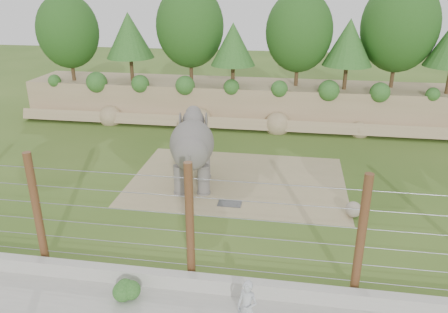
# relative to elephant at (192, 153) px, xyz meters

# --- Properties ---
(ground) EXTENTS (90.00, 90.00, 0.00)m
(ground) POSITION_rel_elephant_xyz_m (1.47, -2.15, -1.61)
(ground) COLOR #35571A
(ground) RESTS_ON ground
(back_embankment) EXTENTS (30.00, 5.52, 8.77)m
(back_embankment) POSITION_rel_elephant_xyz_m (2.06, 10.52, 2.36)
(back_embankment) COLOR #98805B
(back_embankment) RESTS_ON ground
(dirt_patch) EXTENTS (10.00, 7.00, 0.02)m
(dirt_patch) POSITION_rel_elephant_xyz_m (1.97, 0.85, -1.60)
(dirt_patch) COLOR #9C8E64
(dirt_patch) RESTS_ON ground
(drain_grate) EXTENTS (1.00, 0.60, 0.03)m
(drain_grate) POSITION_rel_elephant_xyz_m (1.94, -1.56, -1.57)
(drain_grate) COLOR #262628
(drain_grate) RESTS_ON dirt_patch
(elephant) EXTENTS (2.37, 4.21, 3.22)m
(elephant) POSITION_rel_elephant_xyz_m (0.00, 0.00, 0.00)
(elephant) COLOR slate
(elephant) RESTS_ON ground
(stone_ball) EXTENTS (0.64, 0.64, 0.64)m
(stone_ball) POSITION_rel_elephant_xyz_m (6.97, -1.83, -1.27)
(stone_ball) COLOR gray
(stone_ball) RESTS_ON dirt_patch
(retaining_wall) EXTENTS (26.00, 0.35, 0.50)m
(retaining_wall) POSITION_rel_elephant_xyz_m (1.47, -7.15, -1.36)
(retaining_wall) COLOR #AAA89F
(retaining_wall) RESTS_ON ground
(barrier_fence) EXTENTS (20.26, 0.26, 4.00)m
(barrier_fence) POSITION_rel_elephant_xyz_m (1.47, -6.65, 0.39)
(barrier_fence) COLOR #522B1B
(barrier_fence) RESTS_ON ground
(walkway_shrub) EXTENTS (0.61, 0.61, 0.61)m
(walkway_shrub) POSITION_rel_elephant_xyz_m (-0.20, -7.95, -1.29)
(walkway_shrub) COLOR #21571B
(walkway_shrub) RESTS_ON walkway
(zookeeper) EXTENTS (0.69, 0.59, 1.60)m
(zookeeper) POSITION_rel_elephant_xyz_m (3.46, -8.66, -0.80)
(zookeeper) COLOR #B5BBBF
(zookeeper) RESTS_ON walkway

